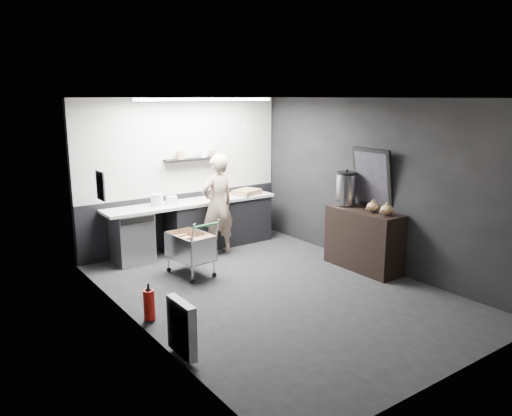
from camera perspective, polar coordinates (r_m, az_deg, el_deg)
floor at (r=7.22m, az=2.22°, el=-9.50°), size 5.50×5.50×0.00m
ceiling at (r=6.69m, az=2.43°, el=12.46°), size 5.50×5.50×0.00m
wall_back at (r=9.12m, az=-8.35°, el=3.88°), size 5.50×0.00×5.50m
wall_front at (r=5.01m, az=22.01°, el=-4.17°), size 5.50×0.00×5.50m
wall_left at (r=5.85m, az=-13.37°, el=-1.26°), size 0.00×5.50×5.50m
wall_right at (r=8.19m, az=13.47°, el=2.66°), size 0.00×5.50×5.50m
kitchen_wall_panel at (r=9.04m, az=-8.39°, el=6.99°), size 3.95×0.02×1.70m
dado_panel at (r=9.27m, az=-8.12°, el=-1.34°), size 3.95×0.02×1.00m
floating_shelf at (r=9.06m, az=-6.89°, el=5.59°), size 1.20×0.22×0.04m
wall_clock at (r=9.73m, az=-0.98°, el=9.29°), size 0.20×0.03×0.20m
poster at (r=7.01m, az=-17.36°, el=2.46°), size 0.02×0.30×0.40m
poster_red_band at (r=7.00m, az=-17.36°, el=3.03°), size 0.02×0.22×0.10m
radiator at (r=5.43m, az=-8.49°, el=-13.39°), size 0.10×0.50×0.60m
ceiling_strip at (r=8.23m, az=-5.70°, el=12.24°), size 2.40×0.20×0.04m
prep_counter at (r=9.08m, az=-6.45°, el=-1.87°), size 3.20×0.61×0.90m
person at (r=8.65m, az=-4.40°, el=0.35°), size 0.68×0.48×1.76m
shopping_cart at (r=7.79m, az=-7.52°, el=-4.61°), size 0.56×0.86×0.89m
sideboard at (r=8.15m, az=12.12°, el=-2.64°), size 0.55×1.29×1.93m
fire_extinguisher at (r=6.39m, az=-12.12°, el=-10.62°), size 0.14×0.14×0.47m
cardboard_box at (r=9.44m, az=-1.06°, el=1.83°), size 0.58×0.51×0.10m
pink_tub at (r=8.60m, az=-11.24°, el=0.90°), size 0.21×0.21×0.21m
white_container at (r=8.67m, az=-9.62°, el=0.85°), size 0.19×0.17×0.15m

